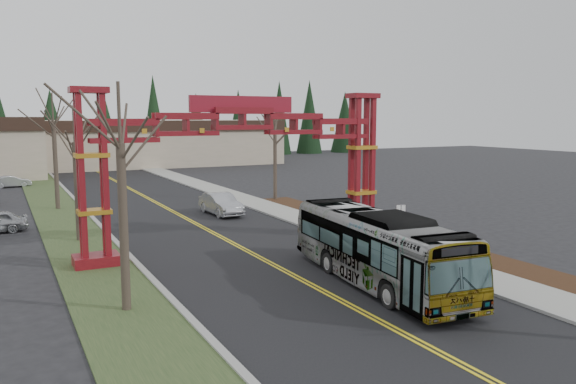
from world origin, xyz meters
TOP-DOWN VIEW (x-y plane):
  - ground at (0.00, 0.00)m, footprint 200.00×200.00m
  - road at (0.00, 25.00)m, footprint 12.00×110.00m
  - lane_line_left at (-0.12, 25.00)m, footprint 0.12×100.00m
  - lane_line_right at (0.12, 25.00)m, footprint 0.12×100.00m
  - curb_right at (6.15, 25.00)m, footprint 0.30×110.00m
  - sidewalk_right at (7.60, 25.00)m, footprint 2.60×110.00m
  - landscape_strip at (10.20, 10.00)m, footprint 2.60×50.00m
  - grass_median at (-8.00, 25.00)m, footprint 4.00×110.00m
  - curb_left at (-6.15, 25.00)m, footprint 0.30×110.00m
  - gateway_arch at (0.00, 18.00)m, footprint 18.20×1.60m
  - retail_building_east at (10.00, 79.95)m, footprint 38.00×20.30m
  - conifer_treeline at (0.25, 92.00)m, footprint 116.10×5.60m
  - transit_bus at (2.71, 9.13)m, footprint 3.94×12.08m
  - silver_sedan at (2.92, 29.38)m, footprint 2.03×5.14m
  - parked_car_far_a at (-11.00, 55.80)m, footprint 4.00×1.97m
  - bare_tree_median_near at (-8.00, 10.64)m, footprint 3.45×3.45m
  - bare_tree_median_mid at (-8.00, 24.56)m, footprint 3.28×3.28m
  - bare_tree_median_far at (-8.00, 37.90)m, footprint 3.50×3.50m
  - bare_tree_right_far at (10.00, 34.39)m, footprint 3.27×3.27m
  - street_sign at (8.90, 15.19)m, footprint 0.50×0.23m
  - barrel_south at (9.87, 17.77)m, footprint 0.60×0.60m
  - barrel_mid at (9.37, 20.60)m, footprint 0.50×0.50m
  - barrel_north at (9.55, 20.80)m, footprint 0.51×0.51m

SIDE VIEW (x-z plane):
  - ground at x=0.00m, z-range 0.00..0.00m
  - road at x=0.00m, z-range 0.00..0.02m
  - lane_line_left at x=-0.12m, z-range 0.02..0.03m
  - lane_line_right at x=0.12m, z-range 0.02..0.03m
  - grass_median at x=-8.00m, z-range 0.00..0.08m
  - landscape_strip at x=10.20m, z-range 0.00..0.12m
  - curb_right at x=6.15m, z-range 0.00..0.15m
  - curb_left at x=-6.15m, z-range 0.00..0.15m
  - sidewalk_right at x=7.60m, z-range 0.01..0.15m
  - barrel_mid at x=9.37m, z-range 0.00..0.92m
  - barrel_north at x=9.55m, z-range 0.00..0.95m
  - barrel_south at x=9.87m, z-range 0.00..1.12m
  - parked_car_far_a at x=-11.00m, z-range 0.00..1.26m
  - silver_sedan at x=2.92m, z-range 0.00..1.67m
  - transit_bus at x=2.71m, z-range 0.00..3.30m
  - street_sign at x=8.90m, z-range 0.50..2.81m
  - retail_building_east at x=10.00m, z-range 0.01..7.01m
  - bare_tree_right_far at x=10.00m, z-range 1.83..9.87m
  - bare_tree_median_mid at x=-8.00m, z-range 1.86..10.00m
  - gateway_arch at x=0.00m, z-range 1.53..10.43m
  - bare_tree_median_near at x=-8.00m, z-range 2.05..10.79m
  - conifer_treeline at x=0.25m, z-range -0.01..12.99m
  - bare_tree_median_far at x=-8.00m, z-range 2.33..11.73m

